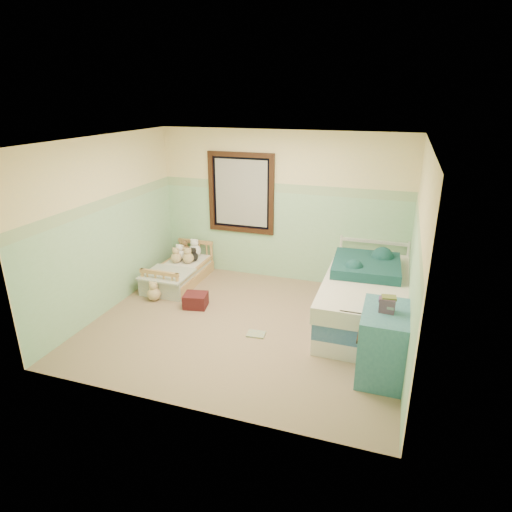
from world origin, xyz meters
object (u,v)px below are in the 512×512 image
(plush_floor_tan, at_px, (154,294))
(floor_book, at_px, (256,334))
(plush_floor_cream, at_px, (165,285))
(dresser, at_px, (383,343))
(red_pillow, at_px, (196,300))
(twin_bed_frame, at_px, (364,314))
(toddler_bed_frame, at_px, (180,277))

(plush_floor_tan, relative_size, floor_book, 0.89)
(plush_floor_cream, distance_m, dresser, 3.64)
(red_pillow, bearing_deg, dresser, -17.43)
(dresser, bearing_deg, twin_bed_frame, 103.53)
(toddler_bed_frame, bearing_deg, plush_floor_tan, -93.83)
(twin_bed_frame, distance_m, floor_book, 1.57)
(plush_floor_tan, bearing_deg, red_pillow, -0.00)
(plush_floor_tan, xyz_separation_m, dresser, (3.45, -0.86, 0.30))
(plush_floor_cream, height_order, twin_bed_frame, plush_floor_cream)
(plush_floor_tan, height_order, twin_bed_frame, twin_bed_frame)
(plush_floor_cream, bearing_deg, plush_floor_tan, -92.05)
(dresser, distance_m, floor_book, 1.70)
(twin_bed_frame, bearing_deg, plush_floor_tan, -173.84)
(twin_bed_frame, bearing_deg, toddler_bed_frame, 172.32)
(floor_book, bearing_deg, toddler_bed_frame, 140.06)
(plush_floor_cream, bearing_deg, dresser, -18.84)
(floor_book, bearing_deg, dresser, -17.56)
(plush_floor_cream, xyz_separation_m, dresser, (3.44, -1.17, 0.28))
(toddler_bed_frame, distance_m, red_pillow, 1.01)
(toddler_bed_frame, relative_size, floor_book, 5.65)
(plush_floor_tan, bearing_deg, plush_floor_cream, 87.95)
(plush_floor_tan, xyz_separation_m, floor_book, (1.83, -0.49, -0.10))
(floor_book, bearing_deg, plush_floor_cream, 151.29)
(twin_bed_frame, relative_size, floor_book, 9.12)
(toddler_bed_frame, distance_m, plush_floor_tan, 0.76)
(plush_floor_cream, height_order, dresser, dresser)
(toddler_bed_frame, xyz_separation_m, plush_floor_tan, (-0.05, -0.76, 0.02))
(twin_bed_frame, height_order, dresser, dresser)
(toddler_bed_frame, height_order, red_pillow, red_pillow)
(dresser, relative_size, red_pillow, 2.38)
(floor_book, bearing_deg, red_pillow, 151.43)
(dresser, bearing_deg, red_pillow, 162.57)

